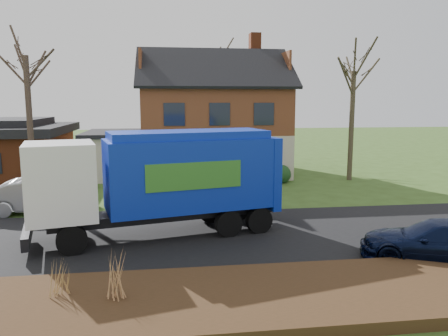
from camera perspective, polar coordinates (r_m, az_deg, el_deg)
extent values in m
plane|color=#324918|center=(15.63, -3.20, -8.99)|extent=(120.00, 120.00, 0.00)
cube|color=black|center=(15.62, -3.20, -8.96)|extent=(80.00, 7.00, 0.02)
cube|color=#2F200F|center=(10.66, -0.86, -16.89)|extent=(80.00, 3.50, 0.30)
cube|color=beige|center=(29.21, -1.48, 2.06)|extent=(9.00, 7.50, 2.70)
cube|color=brown|center=(29.02, -1.50, 7.46)|extent=(9.00, 7.50, 2.80)
cube|color=brown|center=(30.69, 4.04, 15.68)|extent=(0.70, 0.90, 1.60)
cube|color=beige|center=(28.71, -13.77, 1.60)|extent=(3.50, 5.50, 2.60)
cube|color=black|center=(28.58, -13.87, 4.42)|extent=(3.90, 5.90, 0.24)
cylinder|color=black|center=(14.53, -19.25, -8.89)|extent=(1.00, 0.53, 0.95)
cylinder|color=black|center=(16.38, -19.47, -6.91)|extent=(1.00, 0.53, 0.95)
cylinder|color=black|center=(15.52, 0.57, -7.26)|extent=(1.00, 0.53, 0.95)
cylinder|color=black|center=(17.27, -1.78, -5.61)|extent=(1.00, 0.53, 0.95)
cylinder|color=black|center=(15.98, 4.59, -6.82)|extent=(1.00, 0.53, 0.95)
cylinder|color=black|center=(17.68, 1.90, -5.26)|extent=(1.00, 0.53, 0.95)
cube|color=black|center=(15.75, -7.61, -5.96)|extent=(7.93, 2.87, 0.32)
cube|color=white|center=(15.06, -20.57, -1.58)|extent=(2.58, 2.72, 2.48)
cube|color=black|center=(15.08, -24.43, -1.27)|extent=(0.53, 1.98, 0.83)
cube|color=black|center=(15.48, -24.34, -8.00)|extent=(0.75, 2.29, 0.41)
cube|color=#0D29A4|center=(15.67, -4.62, -0.66)|extent=(6.15, 3.55, 2.48)
cube|color=#0D29A4|center=(15.50, -4.68, 4.36)|extent=(5.82, 3.22, 0.28)
cube|color=#0D29A4|center=(16.75, 5.23, -0.38)|extent=(0.85, 2.35, 2.66)
cube|color=#327727|center=(14.51, -3.85, -1.04)|extent=(3.22, 0.79, 0.92)
cube|color=#327727|center=(16.73, -6.19, 0.23)|extent=(3.22, 0.79, 0.92)
imported|color=#999CA1|center=(20.39, -22.78, -3.30)|extent=(4.63, 2.04, 1.48)
imported|color=black|center=(14.53, 26.21, -8.65)|extent=(4.76, 3.48, 1.28)
cylinder|color=#413127|center=(23.57, -24.00, 4.86)|extent=(0.29, 0.29, 6.93)
cylinder|color=#453B29|center=(27.27, 16.31, 5.24)|extent=(0.30, 0.30, 6.50)
cylinder|color=#403326|center=(37.38, -1.15, 7.69)|extent=(0.31, 0.31, 8.11)
cone|color=#A8804A|center=(11.02, -20.47, -13.33)|extent=(0.04, 0.04, 0.84)
cone|color=#A8804A|center=(11.05, -21.20, -13.30)|extent=(0.04, 0.04, 0.84)
cone|color=#A8804A|center=(10.99, -19.73, -13.35)|extent=(0.04, 0.04, 0.84)
cone|color=#A8804A|center=(11.12, -20.34, -13.11)|extent=(0.04, 0.04, 0.84)
cone|color=#A8804A|center=(10.92, -20.60, -13.55)|extent=(0.04, 0.04, 0.84)
cone|color=#AC7A4C|center=(10.50, -13.53, -13.43)|extent=(0.05, 0.05, 1.08)
cone|color=#AC7A4C|center=(10.52, -14.48, -13.42)|extent=(0.05, 0.05, 1.08)
cone|color=#AC7A4C|center=(10.48, -12.58, -13.43)|extent=(0.05, 0.05, 1.08)
cone|color=#AC7A4C|center=(10.63, -13.46, -13.15)|extent=(0.05, 0.05, 1.08)
cone|color=#AC7A4C|center=(10.38, -13.61, -13.71)|extent=(0.05, 0.05, 1.08)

